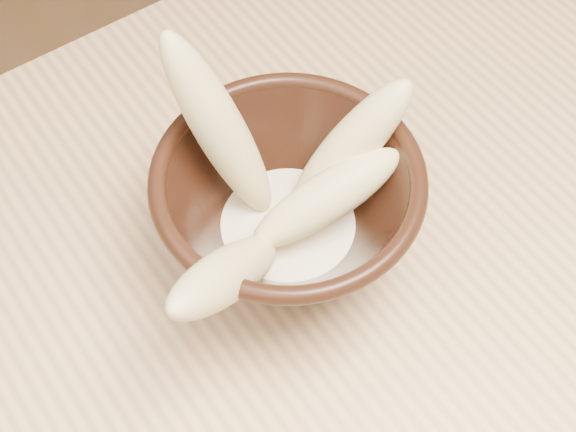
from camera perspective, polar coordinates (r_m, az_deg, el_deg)
name	(u,v)px	position (r m, az deg, el deg)	size (l,w,h in m)	color
bowl	(288,209)	(0.56, 0.00, 0.49)	(0.19, 0.19, 0.10)	black
milk_puddle	(288,228)	(0.58, 0.00, -0.87)	(0.10, 0.10, 0.01)	#F2E3C3
banana_upright	(220,129)	(0.54, -4.89, 6.20)	(0.03, 0.03, 0.16)	#DAC881
banana_left	(227,275)	(0.50, -4.36, -4.18)	(0.03, 0.03, 0.15)	#DAC881
banana_right	(351,146)	(0.56, 4.47, 4.95)	(0.03, 0.03, 0.13)	#DAC881
banana_across	(326,198)	(0.55, 2.72, 1.28)	(0.03, 0.03, 0.12)	#DAC881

